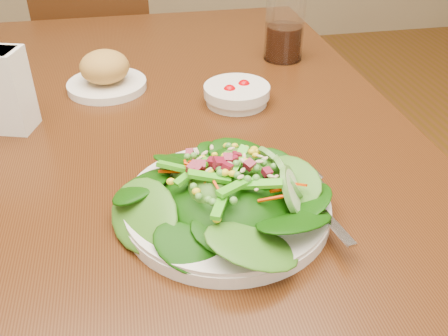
{
  "coord_description": "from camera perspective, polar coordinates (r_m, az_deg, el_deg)",
  "views": [
    {
      "loc": [
        -0.03,
        -0.76,
        1.18
      ],
      "look_at": [
        0.07,
        -0.22,
        0.81
      ],
      "focal_mm": 40.0,
      "sensor_mm": 36.0,
      "label": 1
    }
  ],
  "objects": [
    {
      "name": "tomato_bowl",
      "position": [
        0.96,
        1.47,
        8.46
      ],
      "size": [
        0.13,
        0.13,
        0.04
      ],
      "color": "white",
      "rests_on": "dining_table"
    },
    {
      "name": "chair_far",
      "position": [
        1.96,
        -13.74,
        11.17
      ],
      "size": [
        0.41,
        0.42,
        0.87
      ],
      "rotation": [
        0.0,
        0.0,
        3.11
      ],
      "color": "#3C1A08",
      "rests_on": "ground_plane"
    },
    {
      "name": "salad_plate",
      "position": [
        0.67,
        1.15,
        -3.0
      ],
      "size": [
        0.28,
        0.28,
        0.08
      ],
      "rotation": [
        0.0,
        0.0,
        0.31
      ],
      "color": "white",
      "rests_on": "dining_table"
    },
    {
      "name": "bread_plate",
      "position": [
        1.04,
        -13.39,
        10.42
      ],
      "size": [
        0.16,
        0.16,
        0.08
      ],
      "color": "white",
      "rests_on": "dining_table"
    },
    {
      "name": "dining_table",
      "position": [
        0.93,
        -6.93,
        -1.47
      ],
      "size": [
        0.9,
        1.4,
        0.75
      ],
      "color": "#43240F",
      "rests_on": "ground_plane"
    },
    {
      "name": "drinking_glass",
      "position": [
        1.17,
        6.91,
        15.33
      ],
      "size": [
        0.09,
        0.09,
        0.15
      ],
      "color": "silver",
      "rests_on": "dining_table"
    }
  ]
}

